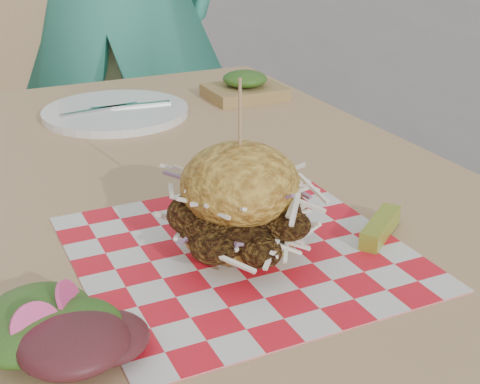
% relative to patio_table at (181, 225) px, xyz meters
% --- Properties ---
extents(patio_table, '(0.80, 1.20, 0.75)m').
position_rel_patio_table_xyz_m(patio_table, '(0.00, 0.00, 0.00)').
color(patio_table, tan).
rests_on(patio_table, ground).
extents(patio_chair, '(0.53, 0.54, 0.95)m').
position_rel_patio_table_xyz_m(patio_chair, '(0.03, 0.98, -0.12)').
color(patio_chair, tan).
rests_on(patio_chair, ground).
extents(paper_liner, '(0.36, 0.36, 0.00)m').
position_rel_patio_table_xyz_m(paper_liner, '(-0.02, -0.24, 0.08)').
color(paper_liner, red).
rests_on(paper_liner, patio_table).
extents(sandwich, '(0.18, 0.18, 0.20)m').
position_rel_patio_table_xyz_m(sandwich, '(-0.02, -0.24, 0.14)').
color(sandwich, gold).
rests_on(sandwich, paper_liner).
extents(pickle_spear, '(0.09, 0.07, 0.02)m').
position_rel_patio_table_xyz_m(pickle_spear, '(0.15, -0.28, 0.09)').
color(pickle_spear, '#A0A730').
rests_on(pickle_spear, paper_liner).
extents(side_salad, '(0.14, 0.13, 0.05)m').
position_rel_patio_table_xyz_m(side_salad, '(-0.24, -0.34, 0.09)').
color(side_salad, '#3F1419').
rests_on(side_salad, patio_table).
extents(place_setting, '(0.27, 0.27, 0.02)m').
position_rel_patio_table_xyz_m(place_setting, '(0.00, 0.33, 0.09)').
color(place_setting, white).
rests_on(place_setting, patio_table).
extents(kraft_tray, '(0.15, 0.12, 0.06)m').
position_rel_patio_table_xyz_m(kraft_tray, '(0.27, 0.34, 0.10)').
color(kraft_tray, olive).
rests_on(kraft_tray, patio_table).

